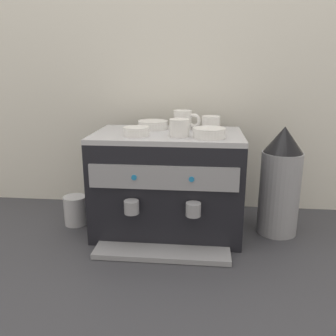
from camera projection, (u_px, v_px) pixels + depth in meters
name	position (u px, v px, depth m)	size (l,w,h in m)	color
ground_plane	(168.00, 229.00, 1.56)	(4.00, 4.00, 0.00)	#38383D
tiled_backsplash_wall	(175.00, 87.00, 1.70)	(2.80, 0.03, 1.19)	silver
espresso_machine	(168.00, 183.00, 1.50)	(0.60, 0.48, 0.43)	black
ceramic_cup_0	(184.00, 120.00, 1.51)	(0.12, 0.08, 0.08)	white
ceramic_cup_1	(211.00, 123.00, 1.49)	(0.08, 0.11, 0.06)	white
ceramic_cup_2	(179.00, 128.00, 1.36)	(0.08, 0.11, 0.07)	white
ceramic_bowl_0	(136.00, 132.00, 1.37)	(0.10, 0.10, 0.03)	white
ceramic_bowl_1	(153.00, 125.00, 1.52)	(0.13, 0.13, 0.04)	white
ceramic_bowl_2	(209.00, 133.00, 1.34)	(0.12, 0.12, 0.04)	white
coffee_grinder	(280.00, 182.00, 1.47)	(0.17, 0.17, 0.46)	#939399
milk_pitcher	(76.00, 210.00, 1.59)	(0.10, 0.10, 0.13)	#B7B7BC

